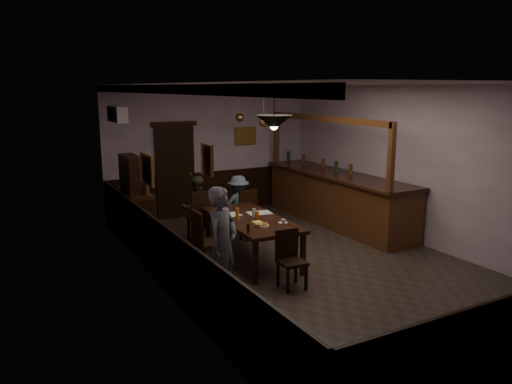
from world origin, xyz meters
TOP-DOWN VIEW (x-y plane):
  - room at (0.00, 0.00)m, footprint 5.01×8.01m
  - dining_table at (-0.74, 0.57)m, footprint 1.09×2.24m
  - chair_far_left at (-1.14, 1.86)m, footprint 0.49×0.49m
  - chair_far_right at (-0.23, 1.82)m, footprint 0.48×0.48m
  - chair_near at (-0.80, -0.75)m, footprint 0.40×0.40m
  - chair_side at (-1.69, 0.41)m, footprint 0.45×0.45m
  - person_standing at (-1.85, -0.63)m, footprint 0.70×0.64m
  - person_seated_left at (-1.13, 2.14)m, footprint 0.68×0.56m
  - person_seated_right at (-0.23, 2.10)m, footprint 0.83×0.54m
  - newspaper_left at (-1.02, 0.93)m, footprint 0.45×0.34m
  - newspaper_right at (-0.46, 0.81)m, footprint 0.46×0.36m
  - napkin at (-0.78, 0.30)m, footprint 0.16×0.16m
  - saucer at (-0.44, 0.04)m, footprint 0.15×0.15m
  - coffee_cup at (-0.47, -0.03)m, footprint 0.08×0.08m
  - pastry_plate at (-0.82, 0.06)m, footprint 0.22×0.22m
  - pastry_ring_a at (-0.89, 0.05)m, footprint 0.13×0.13m
  - pastry_ring_b at (-0.81, 0.03)m, footprint 0.13×0.13m
  - soda_can at (-0.67, 0.51)m, footprint 0.07×0.07m
  - beer_glass at (-1.00, 0.60)m, footprint 0.06×0.06m
  - water_glass at (-0.68, 0.61)m, footprint 0.06×0.06m
  - pepper_mill at (-1.19, -0.16)m, footprint 0.04×0.04m
  - sideboard at (-2.21, 2.60)m, footprint 0.46×1.28m
  - bar_counter at (1.99, 1.75)m, footprint 0.98×4.22m
  - door_back at (-0.90, 3.95)m, footprint 0.90×0.06m
  - ac_unit at (-2.38, 2.90)m, footprint 0.20×0.85m
  - picture_left_small at (-2.46, -1.60)m, footprint 0.04×0.28m
  - picture_left_large at (-2.46, 0.80)m, footprint 0.04×0.62m
  - picture_back at (0.90, 3.96)m, footprint 0.55×0.04m
  - pendant_iron at (-0.78, -0.23)m, footprint 0.56×0.56m
  - pendant_brass_mid at (0.10, 1.65)m, footprint 0.20×0.20m
  - pendant_brass_far at (0.30, 3.07)m, footprint 0.20×0.20m

SIDE VIEW (x-z plane):
  - chair_near at x=-0.80m, z-range 0.04..0.92m
  - chair_far_right at x=-0.23m, z-range 0.05..1.02m
  - chair_side at x=-1.69m, z-range 0.05..1.07m
  - chair_far_left at x=-1.14m, z-range 0.05..1.09m
  - bar_counter at x=1.99m, z-range -0.58..1.78m
  - person_seated_right at x=-0.23m, z-range 0.00..1.21m
  - person_seated_left at x=-1.13m, z-range 0.00..1.27m
  - sideboard at x=-2.21m, z-range -0.17..1.52m
  - dining_table at x=-0.74m, z-range 0.31..1.06m
  - napkin at x=-0.78m, z-range 0.75..0.75m
  - newspaper_left at x=-1.02m, z-range 0.75..0.76m
  - newspaper_right at x=-0.46m, z-range 0.75..0.76m
  - saucer at x=-0.44m, z-range 0.75..0.76m
  - pastry_plate at x=-0.82m, z-range 0.75..0.76m
  - pastry_ring_a at x=-0.89m, z-range 0.77..0.81m
  - pastry_ring_b at x=-0.81m, z-range 0.77..0.81m
  - coffee_cup at x=-0.47m, z-range 0.76..0.84m
  - person_standing at x=-1.85m, z-range 0.00..1.61m
  - soda_can at x=-0.67m, z-range 0.75..0.87m
  - pepper_mill at x=-1.19m, z-range 0.75..0.89m
  - water_glass at x=-0.68m, z-range 0.75..0.90m
  - beer_glass at x=-1.00m, z-range 0.75..0.95m
  - door_back at x=-0.90m, z-range 0.00..2.10m
  - room at x=0.00m, z-range -0.01..3.01m
  - picture_left_large at x=-2.46m, z-range 1.46..1.94m
  - picture_back at x=0.90m, z-range 1.59..2.01m
  - picture_left_small at x=-2.46m, z-range 1.97..2.33m
  - pendant_brass_mid at x=0.10m, z-range 1.89..2.70m
  - pendant_brass_far at x=0.30m, z-range 1.89..2.70m
  - pendant_iron at x=-0.78m, z-range 2.08..2.77m
  - ac_unit at x=-2.38m, z-range 2.30..2.60m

